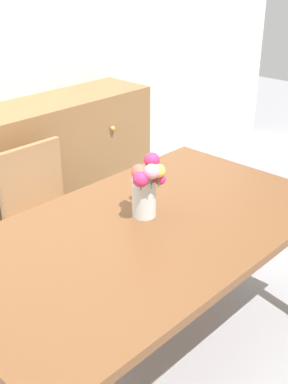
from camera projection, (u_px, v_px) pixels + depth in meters
ground_plane at (144, 358)px, 2.54m from camera, size 12.00×12.00×0.00m
dining_table at (144, 243)px, 2.24m from camera, size 1.83×1.04×0.78m
chair_far at (45, 211)px, 2.89m from camera, size 0.42×0.42×0.90m
dresser at (60, 169)px, 3.50m from camera, size 1.40×0.47×1.00m
flower_vase at (146, 185)px, 2.22m from camera, size 0.22×0.20×0.29m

